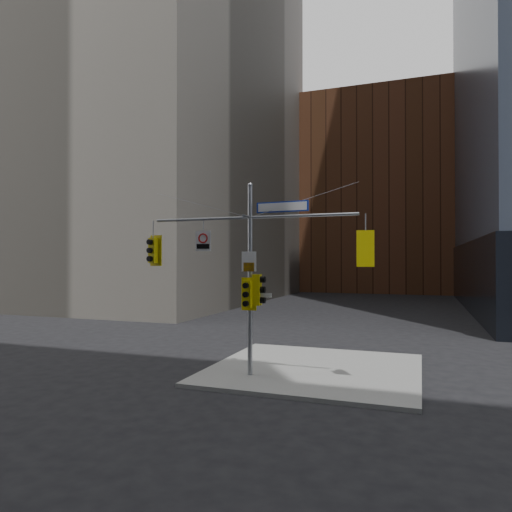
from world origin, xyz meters
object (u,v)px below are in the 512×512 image
Objects in this scene: traffic_light_west_arm at (153,251)px; street_sign_blade at (282,207)px; signal_assembly at (250,260)px; traffic_light_pole_front at (247,294)px; regulatory_sign_arm at (203,240)px; traffic_light_pole_side at (258,290)px; traffic_light_east_arm at (366,249)px.

street_sign_blade is (5.44, -0.01, 1.55)m from traffic_light_west_arm.
traffic_light_pole_front is at bearing -90.02° from signal_assembly.
regulatory_sign_arm is at bearing -176.00° from street_sign_blade.
signal_assembly is 1.15m from traffic_light_pole_side.
traffic_light_pole_side is 0.46m from traffic_light_pole_front.
traffic_light_west_arm is 1.60× the size of regulatory_sign_arm.
traffic_light_east_arm is at bearing 10.94° from traffic_light_west_arm.
traffic_light_west_arm is at bearing 175.36° from traffic_light_pole_front.
signal_assembly is 2.08m from regulatory_sign_arm.
traffic_light_pole_front is at bearing 7.20° from traffic_light_west_arm.
traffic_light_west_arm is 1.03× the size of traffic_light_pole_front.
signal_assembly is 4.01× the size of street_sign_blade.
traffic_light_pole_side reaches higher than traffic_light_pole_front.
traffic_light_east_arm is (8.41, -0.01, 0.00)m from traffic_light_west_arm.
traffic_light_pole_front is at bearing -12.07° from regulatory_sign_arm.
traffic_light_east_arm is at bearing -4.59° from regulatory_sign_arm.
signal_assembly is at bearing 89.17° from traffic_light_pole_front.
signal_assembly reaches higher than traffic_light_west_arm.
traffic_light_pole_side is 0.94× the size of traffic_light_pole_front.
signal_assembly is 6.58× the size of traffic_light_pole_front.
street_sign_blade reaches higher than traffic_light_east_arm.
signal_assembly reaches higher than traffic_light_pole_side.
traffic_light_east_arm is 4.16m from traffic_light_pole_side.
traffic_light_pole_side is (0.33, 0.01, -1.10)m from signal_assembly.
traffic_light_west_arm is 5.66m from street_sign_blade.
signal_assembly is at bearing 88.09° from traffic_light_pole_side.
traffic_light_west_arm is 8.41m from traffic_light_east_arm.
signal_assembly is 6.42× the size of traffic_light_west_arm.
traffic_light_pole_side is (4.52, -0.00, -1.49)m from traffic_light_west_arm.
street_sign_blade is at bearing 10.93° from traffic_light_west_arm.
regulatory_sign_arm is (-1.93, -0.02, 0.76)m from signal_assembly.
traffic_light_east_arm is 6.16m from regulatory_sign_arm.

